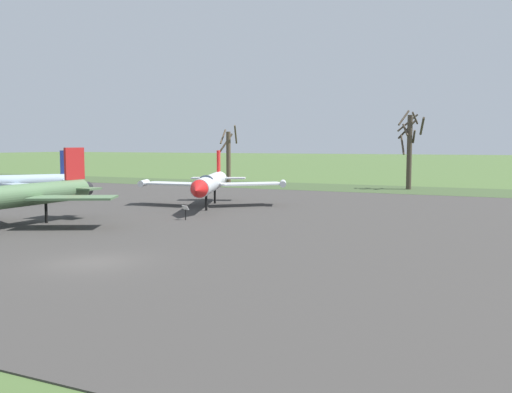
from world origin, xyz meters
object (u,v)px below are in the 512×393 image
jet_fighter_front_left (210,183)px  jet_fighter_rear_left (9,196)px  info_placard_front_left (185,211)px  jet_fighter_rear_center (7,182)px

jet_fighter_front_left → jet_fighter_rear_left: bearing=-106.7°
jet_fighter_front_left → jet_fighter_rear_left: jet_fighter_rear_left is taller
info_placard_front_left → jet_fighter_rear_center: bearing=171.4°
info_placard_front_left → jet_fighter_rear_center: (-21.53, 3.27, 1.27)m
jet_fighter_rear_left → info_placard_front_left: bearing=48.4°
jet_fighter_front_left → jet_fighter_rear_center: 19.49m
info_placard_front_left → jet_fighter_rear_left: jet_fighter_rear_left is taller
jet_fighter_rear_center → jet_fighter_rear_left: 18.27m
info_placard_front_left → jet_fighter_rear_left: (-7.58, -8.54, 1.48)m
jet_fighter_rear_left → jet_fighter_rear_center: bearing=139.7°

